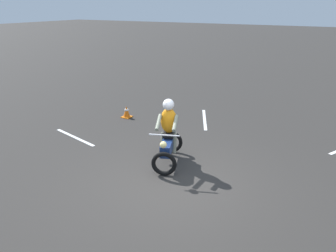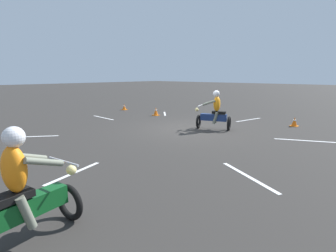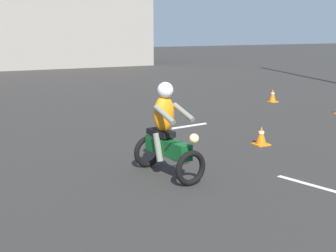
{
  "view_description": "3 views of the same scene",
  "coord_description": "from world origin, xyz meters",
  "px_view_note": "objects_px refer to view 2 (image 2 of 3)",
  "views": [
    {
      "loc": [
        5.65,
        3.05,
        3.79
      ],
      "look_at": [
        -0.86,
        -0.6,
        1.0
      ],
      "focal_mm": 35.0,
      "sensor_mm": 36.0,
      "label": 1
    },
    {
      "loc": [
        -6.66,
        8.88,
        2.31
      ],
      "look_at": [
        -1.94,
        3.54,
        0.9
      ],
      "focal_mm": 28.0,
      "sensor_mm": 36.0,
      "label": 2
    },
    {
      "loc": [
        -6.62,
        0.61,
        2.57
      ],
      "look_at": [
        -3.01,
        7.67,
        0.9
      ],
      "focal_mm": 50.0,
      "sensor_mm": 36.0,
      "label": 3
    }
  ],
  "objects_px": {
    "motorcycle_rider_background": "(24,194)",
    "motorcycle_rider_foreground": "(215,113)",
    "traffic_cone_far_center": "(156,112)",
    "traffic_cone_far_right": "(294,122)",
    "traffic_cone_near_right": "(124,107)"
  },
  "relations": [
    {
      "from": "motorcycle_rider_background",
      "to": "motorcycle_rider_foreground",
      "type": "bearing_deg",
      "value": 96.12
    },
    {
      "from": "motorcycle_rider_foreground",
      "to": "traffic_cone_far_right",
      "type": "height_order",
      "value": "motorcycle_rider_foreground"
    },
    {
      "from": "motorcycle_rider_background",
      "to": "traffic_cone_far_center",
      "type": "height_order",
      "value": "motorcycle_rider_background"
    },
    {
      "from": "motorcycle_rider_foreground",
      "to": "traffic_cone_far_center",
      "type": "relative_size",
      "value": 3.53
    },
    {
      "from": "traffic_cone_far_right",
      "to": "motorcycle_rider_background",
      "type": "bearing_deg",
      "value": 88.84
    },
    {
      "from": "motorcycle_rider_foreground",
      "to": "traffic_cone_far_right",
      "type": "relative_size",
      "value": 3.99
    },
    {
      "from": "traffic_cone_far_right",
      "to": "traffic_cone_far_center",
      "type": "bearing_deg",
      "value": 15.04
    },
    {
      "from": "motorcycle_rider_background",
      "to": "traffic_cone_near_right",
      "type": "distance_m",
      "value": 13.99
    },
    {
      "from": "traffic_cone_near_right",
      "to": "traffic_cone_far_right",
      "type": "height_order",
      "value": "traffic_cone_far_right"
    },
    {
      "from": "motorcycle_rider_background",
      "to": "traffic_cone_near_right",
      "type": "height_order",
      "value": "motorcycle_rider_background"
    },
    {
      "from": "traffic_cone_far_center",
      "to": "motorcycle_rider_background",
      "type": "bearing_deg",
      "value": 125.22
    },
    {
      "from": "motorcycle_rider_foreground",
      "to": "motorcycle_rider_background",
      "type": "bearing_deg",
      "value": 173.37
    },
    {
      "from": "traffic_cone_near_right",
      "to": "traffic_cone_far_right",
      "type": "bearing_deg",
      "value": -171.63
    },
    {
      "from": "motorcycle_rider_background",
      "to": "traffic_cone_far_center",
      "type": "bearing_deg",
      "value": 117.04
    },
    {
      "from": "motorcycle_rider_foreground",
      "to": "traffic_cone_far_center",
      "type": "distance_m",
      "value": 4.73
    }
  ]
}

